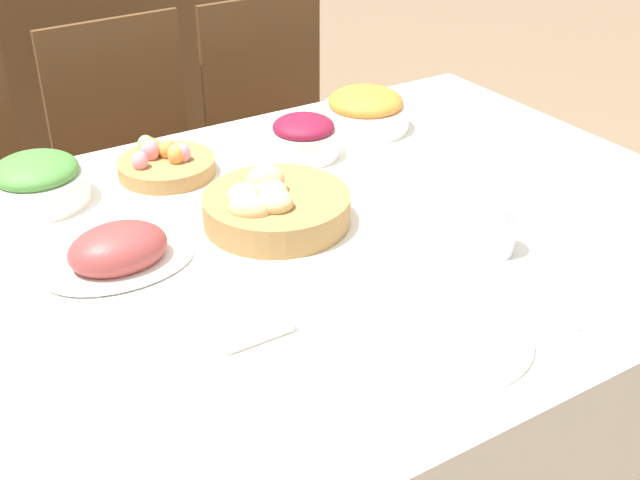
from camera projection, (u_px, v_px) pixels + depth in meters
name	position (u px, v px, depth m)	size (l,w,h in m)	color
dining_table	(299.00, 388.00, 1.69)	(1.73, 1.18, 0.73)	silver
chair_far_right	(283.00, 137.00, 2.54)	(0.43, 0.43, 0.90)	brown
chair_far_center	(142.00, 170.00, 2.33)	(0.44, 0.44, 0.90)	brown
sideboard	(105.00, 65.00, 3.16)	(1.32, 0.44, 0.99)	brown
bread_basket	(272.00, 207.00, 1.54)	(0.29, 0.29, 0.11)	#9E7542
egg_basket	(164.00, 163.00, 1.74)	(0.21, 0.21, 0.08)	#9E7542
ham_platter	(119.00, 252.00, 1.41)	(0.27, 0.19, 0.09)	silver
beet_salad_bowl	(304.00, 137.00, 1.81)	(0.16, 0.16, 0.09)	silver
green_salad_bowl	(37.00, 181.00, 1.61)	(0.20, 0.20, 0.10)	silver
carrot_bowl	(365.00, 110.00, 1.95)	(0.22, 0.22, 0.10)	silver
dinner_plate	(449.00, 337.00, 1.24)	(0.26, 0.26, 0.01)	silver
fork	(366.00, 372.00, 1.17)	(0.02, 0.19, 0.00)	#B7B7BC
knife	(522.00, 307.00, 1.31)	(0.02, 0.19, 0.00)	#B7B7BC
spoon	(535.00, 302.00, 1.32)	(0.02, 0.19, 0.00)	#B7B7BC
drinking_cup	(494.00, 228.00, 1.44)	(0.08, 0.08, 0.10)	silver
butter_dish	(249.00, 323.00, 1.25)	(0.12, 0.07, 0.03)	silver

